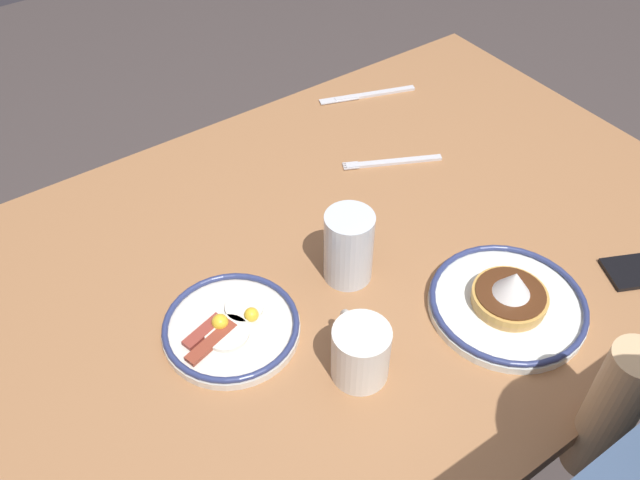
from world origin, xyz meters
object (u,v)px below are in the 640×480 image
at_px(plate_near_main, 231,327).
at_px(butter_knife, 367,95).
at_px(drinking_glass, 348,250).
at_px(plate_center_pancakes, 508,302).
at_px(fork_near, 392,162).
at_px(coffee_mug, 360,351).

xyz_separation_m(plate_near_main, butter_knife, (-0.59, -0.41, -0.01)).
height_order(plate_near_main, drinking_glass, drinking_glass).
distance_m(plate_near_main, butter_knife, 0.72).
bearing_deg(butter_knife, plate_center_pancakes, 72.34).
relative_size(plate_center_pancakes, fork_near, 1.34).
bearing_deg(plate_center_pancakes, fork_near, -102.41).
xyz_separation_m(drinking_glass, butter_knife, (-0.36, -0.42, -0.06)).
height_order(drinking_glass, butter_knife, drinking_glass).
bearing_deg(drinking_glass, coffee_mug, 58.35).
distance_m(plate_center_pancakes, fork_near, 0.41).
distance_m(coffee_mug, drinking_glass, 0.20).
bearing_deg(fork_near, coffee_mug, 45.22).
bearing_deg(plate_near_main, butter_knife, -145.02).
distance_m(fork_near, butter_knife, 0.25).
bearing_deg(butter_knife, drinking_glass, 48.77).
bearing_deg(plate_center_pancakes, drinking_glass, -51.60).
relative_size(plate_center_pancakes, coffee_mug, 2.16).
distance_m(coffee_mug, fork_near, 0.51).
bearing_deg(plate_near_main, drinking_glass, 178.77).
xyz_separation_m(plate_near_main, fork_near, (-0.48, -0.19, -0.01)).
relative_size(plate_center_pancakes, drinking_glass, 1.93).
xyz_separation_m(plate_center_pancakes, fork_near, (-0.09, -0.40, -0.02)).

